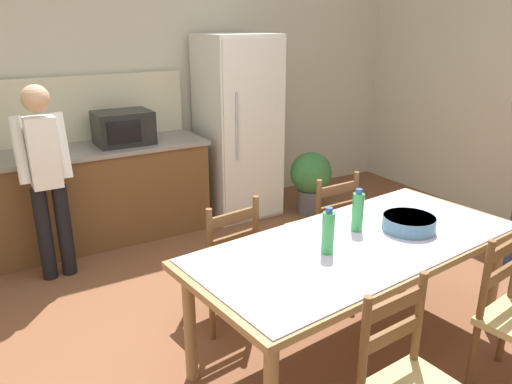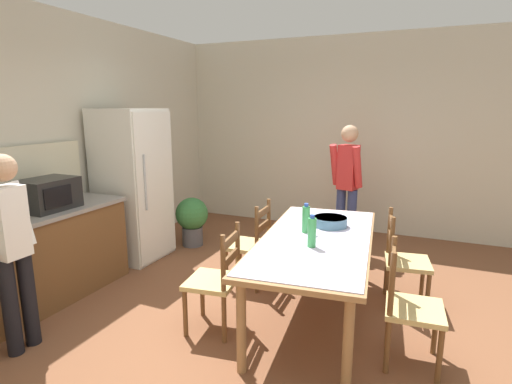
{
  "view_description": "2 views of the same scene",
  "coord_description": "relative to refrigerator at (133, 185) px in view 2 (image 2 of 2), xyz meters",
  "views": [
    {
      "loc": [
        -1.5,
        -2.26,
        1.98
      ],
      "look_at": [
        0.02,
        0.26,
        0.96
      ],
      "focal_mm": 35.0,
      "sensor_mm": 36.0,
      "label": 1
    },
    {
      "loc": [
        -2.88,
        -1.11,
        1.86
      ],
      "look_at": [
        0.1,
        0.17,
        1.17
      ],
      "focal_mm": 28.0,
      "sensor_mm": 36.0,
      "label": 2
    }
  ],
  "objects": [
    {
      "name": "serving_bowl",
      "position": [
        -0.19,
        -2.51,
        -0.12
      ],
      "size": [
        0.32,
        0.32,
        0.09
      ],
      "color": "slate",
      "rests_on": "dining_table"
    },
    {
      "name": "chair_side_near_left",
      "position": [
        -0.95,
        -3.28,
        -0.48
      ],
      "size": [
        0.45,
        0.43,
        0.91
      ],
      "rotation": [
        0.0,
        0.0,
        0.07
      ],
      "color": "brown",
      "rests_on": "ground"
    },
    {
      "name": "microwave",
      "position": [
        -1.19,
        0.02,
        0.12
      ],
      "size": [
        0.5,
        0.39,
        0.3
      ],
      "color": "black",
      "rests_on": "kitchen_counter"
    },
    {
      "name": "chair_side_near_right",
      "position": [
        -0.02,
        -3.18,
        -0.48
      ],
      "size": [
        0.47,
        0.46,
        0.91
      ],
      "rotation": [
        0.0,
        0.0,
        0.14
      ],
      "color": "brown",
      "rests_on": "ground"
    },
    {
      "name": "chair_side_far_left",
      "position": [
        -1.11,
        -1.77,
        -0.48
      ],
      "size": [
        0.47,
        0.45,
        0.91
      ],
      "rotation": [
        0.0,
        0.0,
        3.27
      ],
      "color": "brown",
      "rests_on": "ground"
    },
    {
      "name": "potted_plant",
      "position": [
        0.64,
        -0.43,
        -0.54
      ],
      "size": [
        0.44,
        0.44,
        0.67
      ],
      "color": "#4C4C51",
      "rests_on": "ground"
    },
    {
      "name": "bottle_near_centre",
      "position": [
        -0.82,
        -2.5,
        -0.05
      ],
      "size": [
        0.07,
        0.07,
        0.27
      ],
      "color": "green",
      "rests_on": "dining_table"
    },
    {
      "name": "refrigerator",
      "position": [
        0.0,
        0.0,
        0.0
      ],
      "size": [
        0.71,
        0.73,
        1.85
      ],
      "color": "silver",
      "rests_on": "ground"
    },
    {
      "name": "person_at_counter",
      "position": [
        -1.96,
        -0.5,
        -0.06
      ],
      "size": [
        0.39,
        0.27,
        1.54
      ],
      "rotation": [
        0.0,
        0.0,
        1.57
      ],
      "color": "black",
      "rests_on": "ground"
    },
    {
      "name": "wall_right",
      "position": [
        2.3,
        -2.19,
        0.52
      ],
      "size": [
        0.12,
        5.2,
        2.9
      ],
      "primitive_type": "cube",
      "color": "beige",
      "rests_on": "ground"
    },
    {
      "name": "dining_table",
      "position": [
        -0.56,
        -2.47,
        -0.25
      ],
      "size": [
        2.17,
        1.14,
        0.75
      ],
      "rotation": [
        0.0,
        0.0,
        0.1
      ],
      "color": "olive",
      "rests_on": "ground"
    },
    {
      "name": "wall_back",
      "position": [
        -0.96,
        0.47,
        0.52
      ],
      "size": [
        6.52,
        0.12,
        2.9
      ],
      "primitive_type": "cube",
      "color": "beige",
      "rests_on": "ground"
    },
    {
      "name": "chair_side_far_right",
      "position": [
        -0.17,
        -1.67,
        -0.48
      ],
      "size": [
        0.43,
        0.41,
        0.91
      ],
      "rotation": [
        0.0,
        0.0,
        3.18
      ],
      "color": "brown",
      "rests_on": "ground"
    },
    {
      "name": "ground_plane",
      "position": [
        -0.96,
        -2.19,
        -0.93
      ],
      "size": [
        8.32,
        8.32,
        0.0
      ],
      "primitive_type": "plane",
      "color": "brown"
    },
    {
      "name": "bottle_off_centre",
      "position": [
        -0.47,
        -2.35,
        -0.05
      ],
      "size": [
        0.07,
        0.07,
        0.27
      ],
      "color": "green",
      "rests_on": "dining_table"
    },
    {
      "name": "person_by_table",
      "position": [
        1.32,
        -2.38,
        -0.0
      ],
      "size": [
        0.35,
        0.46,
        1.65
      ],
      "rotation": [
        0.0,
        0.0,
        2.85
      ],
      "color": "navy",
      "rests_on": "ground"
    }
  ]
}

